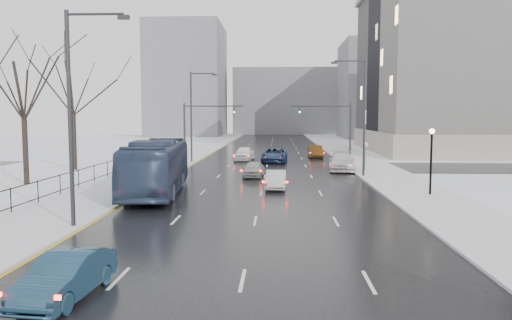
# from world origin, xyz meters

# --- Properties ---
(road) EXTENTS (16.00, 150.00, 0.04)m
(road) POSITION_xyz_m (0.00, 60.00, 0.02)
(road) COLOR black
(road) RESTS_ON ground
(cross_road) EXTENTS (130.00, 10.00, 0.04)m
(cross_road) POSITION_xyz_m (0.00, 48.00, 0.02)
(cross_road) COLOR black
(cross_road) RESTS_ON ground
(sidewalk_left) EXTENTS (5.00, 150.00, 0.16)m
(sidewalk_left) POSITION_xyz_m (-10.50, 60.00, 0.08)
(sidewalk_left) COLOR silver
(sidewalk_left) RESTS_ON ground
(sidewalk_right) EXTENTS (5.00, 150.00, 0.16)m
(sidewalk_right) POSITION_xyz_m (10.50, 60.00, 0.08)
(sidewalk_right) COLOR silver
(sidewalk_right) RESTS_ON ground
(park_strip) EXTENTS (14.00, 150.00, 0.12)m
(park_strip) POSITION_xyz_m (-20.00, 60.00, 0.06)
(park_strip) COLOR white
(park_strip) RESTS_ON ground
(tree_park_d) EXTENTS (8.75, 8.75, 12.50)m
(tree_park_d) POSITION_xyz_m (-17.80, 34.00, 0.00)
(tree_park_d) COLOR black
(tree_park_d) RESTS_ON ground
(tree_park_e) EXTENTS (9.45, 9.45, 13.50)m
(tree_park_e) POSITION_xyz_m (-18.20, 44.00, 0.00)
(tree_park_e) COLOR black
(tree_park_e) RESTS_ON ground
(iron_fence) EXTENTS (0.06, 70.00, 1.30)m
(iron_fence) POSITION_xyz_m (-13.00, 30.00, 0.91)
(iron_fence) COLOR black
(iron_fence) RESTS_ON sidewalk_left
(streetlight_r_mid) EXTENTS (2.95, 0.25, 10.00)m
(streetlight_r_mid) POSITION_xyz_m (8.17, 40.00, 5.62)
(streetlight_r_mid) COLOR #2D2D33
(streetlight_r_mid) RESTS_ON ground
(streetlight_l_near) EXTENTS (2.95, 0.25, 10.00)m
(streetlight_l_near) POSITION_xyz_m (-8.17, 20.00, 5.62)
(streetlight_l_near) COLOR #2D2D33
(streetlight_l_near) RESTS_ON ground
(streetlight_l_far) EXTENTS (2.95, 0.25, 10.00)m
(streetlight_l_far) POSITION_xyz_m (-8.17, 52.00, 5.62)
(streetlight_l_far) COLOR #2D2D33
(streetlight_l_far) RESTS_ON ground
(lamppost_r_mid) EXTENTS (0.36, 0.36, 4.28)m
(lamppost_r_mid) POSITION_xyz_m (11.00, 30.00, 2.94)
(lamppost_r_mid) COLOR black
(lamppost_r_mid) RESTS_ON sidewalk_right
(mast_signal_right) EXTENTS (6.10, 0.33, 6.50)m
(mast_signal_right) POSITION_xyz_m (7.33, 48.00, 4.11)
(mast_signal_right) COLOR #2D2D33
(mast_signal_right) RESTS_ON ground
(mast_signal_left) EXTENTS (6.10, 0.33, 6.50)m
(mast_signal_left) POSITION_xyz_m (-7.33, 48.00, 4.11)
(mast_signal_left) COLOR #2D2D33
(mast_signal_left) RESTS_ON ground
(no_uturn_sign) EXTENTS (0.60, 0.06, 2.70)m
(no_uturn_sign) POSITION_xyz_m (9.20, 44.00, 2.30)
(no_uturn_sign) COLOR #2D2D33
(no_uturn_sign) RESTS_ON sidewalk_right
(civic_building) EXTENTS (41.00, 31.00, 24.80)m
(civic_building) POSITION_xyz_m (35.00, 72.00, 11.21)
(civic_building) COLOR gray
(civic_building) RESTS_ON ground
(bldg_far_right) EXTENTS (24.00, 20.00, 22.00)m
(bldg_far_right) POSITION_xyz_m (28.00, 115.00, 11.00)
(bldg_far_right) COLOR slate
(bldg_far_right) RESTS_ON ground
(bldg_far_left) EXTENTS (18.00, 22.00, 28.00)m
(bldg_far_left) POSITION_xyz_m (-22.00, 125.00, 14.00)
(bldg_far_left) COLOR slate
(bldg_far_left) RESTS_ON ground
(bldg_far_center) EXTENTS (30.00, 18.00, 18.00)m
(bldg_far_center) POSITION_xyz_m (4.00, 140.00, 9.00)
(bldg_far_center) COLOR slate
(bldg_far_center) RESTS_ON ground
(sedan_left_near) EXTENTS (1.77, 4.13, 1.32)m
(sedan_left_near) POSITION_xyz_m (-4.94, 11.20, 0.70)
(sedan_left_near) COLOR navy
(sedan_left_near) RESTS_ON road
(bus) EXTENTS (4.27, 13.17, 3.60)m
(bus) POSITION_xyz_m (-7.00, 30.48, 1.84)
(bus) COLOR navy
(bus) RESTS_ON road
(sedan_center_near) EXTENTS (1.87, 4.08, 1.36)m
(sedan_center_near) POSITION_xyz_m (-0.93, 39.66, 0.72)
(sedan_center_near) COLOR #A1A2A6
(sedan_center_near) RESTS_ON road
(sedan_right_near) EXTENTS (1.52, 4.05, 1.32)m
(sedan_right_near) POSITION_xyz_m (0.99, 32.77, 0.70)
(sedan_right_near) COLOR silver
(sedan_right_near) RESTS_ON road
(sedan_right_cross) EXTENTS (3.06, 5.97, 1.61)m
(sedan_right_cross) POSITION_xyz_m (0.75, 53.01, 0.85)
(sedan_right_cross) COLOR navy
(sedan_right_cross) RESTS_ON road
(sedan_right_far) EXTENTS (2.97, 6.11, 1.71)m
(sedan_right_far) POSITION_xyz_m (7.20, 44.84, 0.90)
(sedan_right_far) COLOR silver
(sedan_right_far) RESTS_ON road
(sedan_center_far) EXTENTS (2.39, 5.00, 1.65)m
(sedan_center_far) POSITION_xyz_m (-2.75, 54.95, 0.86)
(sedan_center_far) COLOR white
(sedan_center_far) RESTS_ON road
(sedan_right_distant) EXTENTS (1.72, 4.62, 1.51)m
(sedan_right_distant) POSITION_xyz_m (5.74, 59.06, 0.79)
(sedan_right_distant) COLOR #4B280C
(sedan_right_distant) RESTS_ON road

